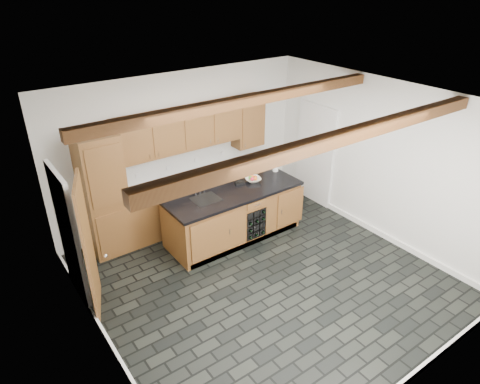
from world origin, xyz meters
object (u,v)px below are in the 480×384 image
at_px(paper_towel, 276,165).
at_px(kitchen_scale, 240,183).
at_px(fruit_bowl, 253,180).
at_px(island, 234,214).

bearing_deg(paper_towel, kitchen_scale, -176.38).
relative_size(fruit_bowl, paper_towel, 1.13).
relative_size(island, kitchen_scale, 12.82).
height_order(island, fruit_bowl, fruit_bowl).
bearing_deg(island, paper_towel, 10.52).
distance_m(fruit_bowl, paper_towel, 0.64).
relative_size(kitchen_scale, paper_towel, 0.78).
height_order(island, paper_towel, paper_towel).
relative_size(island, fruit_bowl, 8.88).
xyz_separation_m(island, kitchen_scale, (0.24, 0.15, 0.49)).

